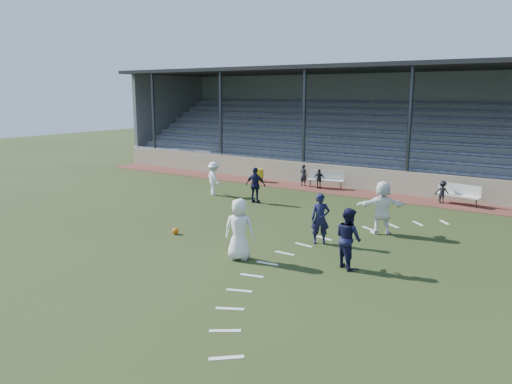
{
  "coord_description": "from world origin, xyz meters",
  "views": [
    {
      "loc": [
        10.87,
        -13.3,
        5.15
      ],
      "look_at": [
        0.0,
        2.5,
        1.3
      ],
      "focal_mm": 35.0,
      "sensor_mm": 36.0,
      "label": 1
    }
  ],
  "objects_px": {
    "bench_right": "(459,192)",
    "player_navy_lead": "(320,219)",
    "bench_left": "(327,178)",
    "trash_bin": "(260,175)",
    "football": "(175,231)",
    "player_white_lead": "(239,229)"
  },
  "relations": [
    {
      "from": "bench_right",
      "to": "player_navy_lead",
      "type": "height_order",
      "value": "player_navy_lead"
    },
    {
      "from": "bench_left",
      "to": "football",
      "type": "height_order",
      "value": "bench_left"
    },
    {
      "from": "bench_left",
      "to": "player_navy_lead",
      "type": "bearing_deg",
      "value": -77.43
    },
    {
      "from": "trash_bin",
      "to": "football",
      "type": "xyz_separation_m",
      "value": [
        3.58,
        -10.82,
        -0.27
      ]
    },
    {
      "from": "trash_bin",
      "to": "player_navy_lead",
      "type": "relative_size",
      "value": 0.42
    },
    {
      "from": "bench_right",
      "to": "football",
      "type": "xyz_separation_m",
      "value": [
        -7.41,
        -11.06,
        -0.47
      ]
    },
    {
      "from": "bench_left",
      "to": "trash_bin",
      "type": "relative_size",
      "value": 2.78
    },
    {
      "from": "football",
      "to": "player_white_lead",
      "type": "relative_size",
      "value": 0.12
    },
    {
      "from": "bench_left",
      "to": "trash_bin",
      "type": "distance_m",
      "value": 4.12
    },
    {
      "from": "football",
      "to": "bench_left",
      "type": "bearing_deg",
      "value": 87.43
    },
    {
      "from": "bench_right",
      "to": "player_navy_lead",
      "type": "relative_size",
      "value": 1.16
    },
    {
      "from": "player_white_lead",
      "to": "player_navy_lead",
      "type": "height_order",
      "value": "player_white_lead"
    },
    {
      "from": "bench_right",
      "to": "player_navy_lead",
      "type": "bearing_deg",
      "value": -97.18
    },
    {
      "from": "bench_right",
      "to": "player_navy_lead",
      "type": "xyz_separation_m",
      "value": [
        -2.5,
        -9.05,
        0.29
      ]
    },
    {
      "from": "player_white_lead",
      "to": "player_navy_lead",
      "type": "xyz_separation_m",
      "value": [
        1.31,
        2.92,
        -0.09
      ]
    },
    {
      "from": "bench_right",
      "to": "player_white_lead",
      "type": "xyz_separation_m",
      "value": [
        -3.81,
        -11.97,
        0.39
      ]
    },
    {
      "from": "bench_right",
      "to": "trash_bin",
      "type": "height_order",
      "value": "bench_right"
    },
    {
      "from": "trash_bin",
      "to": "football",
      "type": "distance_m",
      "value": 11.4
    },
    {
      "from": "bench_left",
      "to": "trash_bin",
      "type": "height_order",
      "value": "bench_left"
    },
    {
      "from": "player_white_lead",
      "to": "bench_right",
      "type": "bearing_deg",
      "value": -129.96
    },
    {
      "from": "bench_left",
      "to": "player_navy_lead",
      "type": "xyz_separation_m",
      "value": [
        4.4,
        -9.29,
        0.29
      ]
    },
    {
      "from": "player_navy_lead",
      "to": "player_white_lead",
      "type": "bearing_deg",
      "value": -145.35
    }
  ]
}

